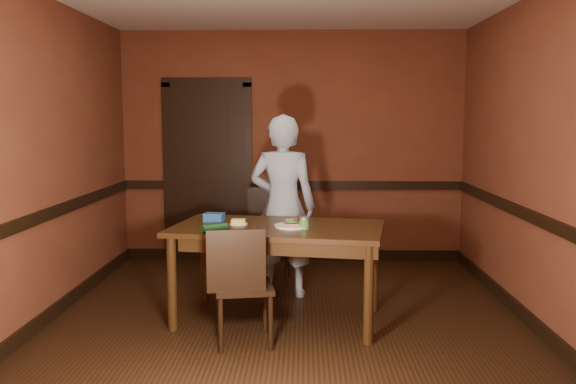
{
  "coord_description": "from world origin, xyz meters",
  "views": [
    {
      "loc": [
        0.14,
        -4.93,
        1.7
      ],
      "look_at": [
        0.0,
        0.35,
        1.05
      ],
      "focal_mm": 38.0,
      "sensor_mm": 36.0,
      "label": 1
    }
  ],
  "objects_px": {
    "dining_table": "(278,273)",
    "food_tub": "(214,217)",
    "sandwich_plate": "(292,225)",
    "sauce_jar": "(304,223)",
    "chair_near": "(244,285)",
    "chair_far": "(268,236)",
    "cheese_saucer": "(238,222)",
    "person": "(283,206)"
  },
  "relations": [
    {
      "from": "chair_near",
      "to": "chair_far",
      "type": "bearing_deg",
      "value": -102.88
    },
    {
      "from": "dining_table",
      "to": "food_tub",
      "type": "relative_size",
      "value": 9.04
    },
    {
      "from": "dining_table",
      "to": "chair_near",
      "type": "distance_m",
      "value": 0.58
    },
    {
      "from": "sandwich_plate",
      "to": "cheese_saucer",
      "type": "xyz_separation_m",
      "value": [
        -0.45,
        0.11,
        -0.0
      ]
    },
    {
      "from": "chair_near",
      "to": "cheese_saucer",
      "type": "relative_size",
      "value": 5.9
    },
    {
      "from": "sandwich_plate",
      "to": "food_tub",
      "type": "distance_m",
      "value": 0.72
    },
    {
      "from": "chair_far",
      "to": "cheese_saucer",
      "type": "height_order",
      "value": "chair_far"
    },
    {
      "from": "food_tub",
      "to": "sauce_jar",
      "type": "bearing_deg",
      "value": -13.74
    },
    {
      "from": "dining_table",
      "to": "person",
      "type": "xyz_separation_m",
      "value": [
        0.01,
        0.75,
        0.46
      ]
    },
    {
      "from": "chair_far",
      "to": "sandwich_plate",
      "type": "bearing_deg",
      "value": -77.47
    },
    {
      "from": "sandwich_plate",
      "to": "sauce_jar",
      "type": "bearing_deg",
      "value": -37.61
    },
    {
      "from": "cheese_saucer",
      "to": "food_tub",
      "type": "relative_size",
      "value": 0.81
    },
    {
      "from": "sauce_jar",
      "to": "dining_table",
      "type": "bearing_deg",
      "value": 148.9
    },
    {
      "from": "chair_far",
      "to": "chair_near",
      "type": "relative_size",
      "value": 1.06
    },
    {
      "from": "chair_near",
      "to": "cheese_saucer",
      "type": "height_order",
      "value": "chair_near"
    },
    {
      "from": "sandwich_plate",
      "to": "sauce_jar",
      "type": "xyz_separation_m",
      "value": [
        0.1,
        -0.08,
        0.03
      ]
    },
    {
      "from": "chair_far",
      "to": "cheese_saucer",
      "type": "relative_size",
      "value": 6.27
    },
    {
      "from": "sauce_jar",
      "to": "cheese_saucer",
      "type": "bearing_deg",
      "value": 161.57
    },
    {
      "from": "chair_near",
      "to": "person",
      "type": "bearing_deg",
      "value": -111.01
    },
    {
      "from": "cheese_saucer",
      "to": "food_tub",
      "type": "xyz_separation_m",
      "value": [
        -0.23,
        0.15,
        0.02
      ]
    },
    {
      "from": "person",
      "to": "food_tub",
      "type": "distance_m",
      "value": 0.79
    },
    {
      "from": "dining_table",
      "to": "sandwich_plate",
      "type": "relative_size",
      "value": 5.98
    },
    {
      "from": "dining_table",
      "to": "person",
      "type": "distance_m",
      "value": 0.88
    },
    {
      "from": "sandwich_plate",
      "to": "cheese_saucer",
      "type": "bearing_deg",
      "value": 166.83
    },
    {
      "from": "chair_near",
      "to": "sauce_jar",
      "type": "bearing_deg",
      "value": -148.57
    },
    {
      "from": "sauce_jar",
      "to": "chair_far",
      "type": "bearing_deg",
      "value": 105.56
    },
    {
      "from": "chair_far",
      "to": "chair_near",
      "type": "height_order",
      "value": "chair_far"
    },
    {
      "from": "chair_near",
      "to": "cheese_saucer",
      "type": "bearing_deg",
      "value": -90.5
    },
    {
      "from": "chair_far",
      "to": "chair_near",
      "type": "distance_m",
      "value": 1.72
    },
    {
      "from": "cheese_saucer",
      "to": "sandwich_plate",
      "type": "bearing_deg",
      "value": -13.17
    },
    {
      "from": "dining_table",
      "to": "food_tub",
      "type": "height_order",
      "value": "food_tub"
    },
    {
      "from": "chair_near",
      "to": "sandwich_plate",
      "type": "xyz_separation_m",
      "value": [
        0.35,
        0.48,
        0.37
      ]
    },
    {
      "from": "person",
      "to": "sauce_jar",
      "type": "relative_size",
      "value": 18.31
    },
    {
      "from": "chair_near",
      "to": "sauce_jar",
      "type": "distance_m",
      "value": 0.72
    },
    {
      "from": "cheese_saucer",
      "to": "chair_far",
      "type": "bearing_deg",
      "value": 80.83
    },
    {
      "from": "sauce_jar",
      "to": "cheese_saucer",
      "type": "relative_size",
      "value": 0.61
    },
    {
      "from": "person",
      "to": "sandwich_plate",
      "type": "relative_size",
      "value": 6.01
    },
    {
      "from": "sandwich_plate",
      "to": "sauce_jar",
      "type": "relative_size",
      "value": 3.04
    },
    {
      "from": "chair_far",
      "to": "sandwich_plate",
      "type": "xyz_separation_m",
      "value": [
        0.27,
        -1.24,
        0.34
      ]
    },
    {
      "from": "chair_near",
      "to": "cheese_saucer",
      "type": "distance_m",
      "value": 0.7
    },
    {
      "from": "sauce_jar",
      "to": "food_tub",
      "type": "bearing_deg",
      "value": 156.83
    },
    {
      "from": "cheese_saucer",
      "to": "person",
      "type": "bearing_deg",
      "value": 63.59
    }
  ]
}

